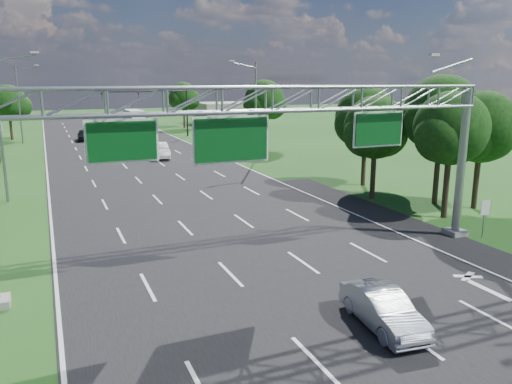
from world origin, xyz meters
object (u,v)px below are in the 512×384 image
sign_gantry (271,114)px  silver_sedan (383,309)px  traffic_signal (163,101)px  box_truck (135,120)px  regulatory_sign (485,211)px

sign_gantry → silver_sedan: sign_gantry is taller
traffic_signal → box_truck: (-1.87, 13.95, -3.65)m
traffic_signal → box_truck: 14.54m
sign_gantry → traffic_signal: 53.51m
silver_sedan → sign_gantry: bearing=105.0°
sign_gantry → silver_sedan: size_ratio=5.87×
traffic_signal → silver_sedan: size_ratio=3.05×
silver_sedan → box_truck: (4.20, 73.93, 0.85)m
regulatory_sign → box_truck: 68.31m
traffic_signal → silver_sedan: bearing=-95.8°
silver_sedan → box_truck: size_ratio=0.47×
sign_gantry → regulatory_sign: 13.25m
sign_gantry → silver_sedan: 9.41m
regulatory_sign → traffic_signal: 54.37m
regulatory_sign → silver_sedan: regulatory_sign is taller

